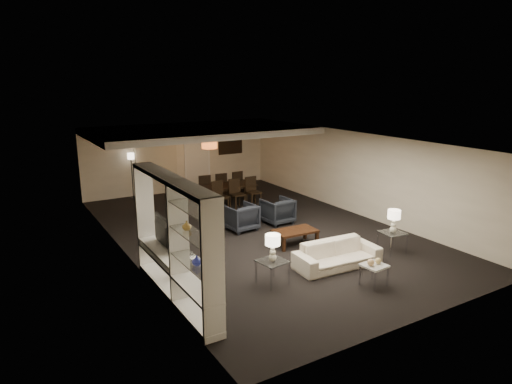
{
  "coord_description": "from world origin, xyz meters",
  "views": [
    {
      "loc": [
        -6.06,
        -10.13,
        4.05
      ],
      "look_at": [
        0.0,
        0.0,
        1.1
      ],
      "focal_mm": 32.0,
      "sensor_mm": 36.0,
      "label": 1
    }
  ],
  "objects_px": {
    "floor_lamp": "(132,176)",
    "armchair_right": "(277,211)",
    "armchair_left": "(241,217)",
    "chair_nr": "(254,192)",
    "table_lamp_right": "(394,221)",
    "television": "(160,233)",
    "vase_blue": "(197,260)",
    "chair_nm": "(237,194)",
    "sofa": "(337,254)",
    "marble_table": "(374,275)",
    "pendant_light": "(209,145)",
    "side_table_left": "(272,272)",
    "floor_speaker": "(174,261)",
    "chair_fl": "(203,188)",
    "table_lamp_left": "(273,248)",
    "side_table_right": "(392,242)",
    "vase_amber": "(187,225)",
    "chair_fm": "(219,186)",
    "dining_table": "(228,194)",
    "chair_fr": "(235,184)",
    "chair_nl": "(221,196)",
    "coffee_table": "(295,237)"
  },
  "relations": [
    {
      "from": "sofa",
      "to": "marble_table",
      "type": "height_order",
      "value": "sofa"
    },
    {
      "from": "vase_blue",
      "to": "chair_nm",
      "type": "distance_m",
      "value": 7.16
    },
    {
      "from": "armchair_left",
      "to": "chair_nr",
      "type": "relative_size",
      "value": 0.85
    },
    {
      "from": "floor_speaker",
      "to": "chair_nm",
      "type": "relative_size",
      "value": 1.01
    },
    {
      "from": "vase_blue",
      "to": "vase_amber",
      "type": "xyz_separation_m",
      "value": [
        0.0,
        0.38,
        0.5
      ]
    },
    {
      "from": "table_lamp_right",
      "to": "floor_lamp",
      "type": "relative_size",
      "value": 0.35
    },
    {
      "from": "side_table_left",
      "to": "armchair_left",
      "type": "bearing_deg",
      "value": 71.57
    },
    {
      "from": "table_lamp_right",
      "to": "television",
      "type": "xyz_separation_m",
      "value": [
        -5.28,
        1.23,
        0.28
      ]
    },
    {
      "from": "side_table_left",
      "to": "chair_nm",
      "type": "height_order",
      "value": "chair_nm"
    },
    {
      "from": "chair_fl",
      "to": "chair_fm",
      "type": "distance_m",
      "value": 0.6
    },
    {
      "from": "chair_nr",
      "to": "chair_nl",
      "type": "bearing_deg",
      "value": 179.04
    },
    {
      "from": "pendant_light",
      "to": "vase_blue",
      "type": "bearing_deg",
      "value": -116.81
    },
    {
      "from": "floor_speaker",
      "to": "chair_fr",
      "type": "bearing_deg",
      "value": 27.45
    },
    {
      "from": "floor_speaker",
      "to": "chair_nm",
      "type": "height_order",
      "value": "floor_speaker"
    },
    {
      "from": "armchair_left",
      "to": "television",
      "type": "relative_size",
      "value": 0.76
    },
    {
      "from": "side_table_right",
      "to": "chair_nm",
      "type": "height_order",
      "value": "chair_nm"
    },
    {
      "from": "chair_fr",
      "to": "sofa",
      "type": "bearing_deg",
      "value": 78.18
    },
    {
      "from": "table_lamp_right",
      "to": "chair_nl",
      "type": "xyz_separation_m",
      "value": [
        -1.93,
        5.26,
        -0.31
      ]
    },
    {
      "from": "floor_speaker",
      "to": "chair_fl",
      "type": "relative_size",
      "value": 1.01
    },
    {
      "from": "armchair_left",
      "to": "armchair_right",
      "type": "distance_m",
      "value": 1.2
    },
    {
      "from": "pendant_light",
      "to": "chair_fm",
      "type": "relative_size",
      "value": 0.56
    },
    {
      "from": "vase_amber",
      "to": "chair_fm",
      "type": "bearing_deg",
      "value": 59.81
    },
    {
      "from": "dining_table",
      "to": "chair_nr",
      "type": "bearing_deg",
      "value": -43.7
    },
    {
      "from": "table_lamp_left",
      "to": "marble_table",
      "type": "relative_size",
      "value": 1.24
    },
    {
      "from": "vase_amber",
      "to": "dining_table",
      "type": "height_order",
      "value": "vase_amber"
    },
    {
      "from": "floor_lamp",
      "to": "armchair_right",
      "type": "bearing_deg",
      "value": -60.62
    },
    {
      "from": "chair_nr",
      "to": "chair_fr",
      "type": "distance_m",
      "value": 1.3
    },
    {
      "from": "armchair_left",
      "to": "floor_lamp",
      "type": "bearing_deg",
      "value": -77.5
    },
    {
      "from": "armchair_right",
      "to": "television",
      "type": "xyz_separation_m",
      "value": [
        -4.18,
        -2.07,
        0.69
      ]
    },
    {
      "from": "table_lamp_left",
      "to": "dining_table",
      "type": "height_order",
      "value": "table_lamp_left"
    },
    {
      "from": "chair_nm",
      "to": "floor_speaker",
      "type": "bearing_deg",
      "value": -134.05
    },
    {
      "from": "chair_nr",
      "to": "chair_fr",
      "type": "relative_size",
      "value": 1.0
    },
    {
      "from": "chair_nl",
      "to": "chair_fm",
      "type": "bearing_deg",
      "value": 57.28
    },
    {
      "from": "armchair_left",
      "to": "vase_blue",
      "type": "bearing_deg",
      "value": 47.58
    },
    {
      "from": "side_table_left",
      "to": "side_table_right",
      "type": "xyz_separation_m",
      "value": [
        3.4,
        0.0,
        0.0
      ]
    },
    {
      "from": "chair_fl",
      "to": "floor_lamp",
      "type": "height_order",
      "value": "floor_lamp"
    },
    {
      "from": "armchair_right",
      "to": "chair_fm",
      "type": "distance_m",
      "value": 3.27
    },
    {
      "from": "marble_table",
      "to": "side_table_left",
      "type": "bearing_deg",
      "value": 147.09
    },
    {
      "from": "table_lamp_left",
      "to": "floor_speaker",
      "type": "relative_size",
      "value": 0.59
    },
    {
      "from": "armchair_left",
      "to": "table_lamp_right",
      "type": "relative_size",
      "value": 1.44
    },
    {
      "from": "table_lamp_right",
      "to": "chair_fm",
      "type": "bearing_deg",
      "value": 101.49
    },
    {
      "from": "pendant_light",
      "to": "armchair_left",
      "type": "bearing_deg",
      "value": -100.66
    },
    {
      "from": "vase_amber",
      "to": "table_lamp_left",
      "type": "bearing_deg",
      "value": 8.12
    },
    {
      "from": "armchair_left",
      "to": "chair_nr",
      "type": "xyz_separation_m",
      "value": [
        1.57,
        1.96,
        0.1
      ]
    },
    {
      "from": "floor_speaker",
      "to": "chair_nl",
      "type": "height_order",
      "value": "floor_speaker"
    },
    {
      "from": "chair_fr",
      "to": "floor_lamp",
      "type": "xyz_separation_m",
      "value": [
        -3.12,
        1.63,
        0.33
      ]
    },
    {
      "from": "coffee_table",
      "to": "armchair_left",
      "type": "relative_size",
      "value": 1.34
    },
    {
      "from": "sofa",
      "to": "floor_speaker",
      "type": "height_order",
      "value": "floor_speaker"
    },
    {
      "from": "side_table_right",
      "to": "floor_lamp",
      "type": "bearing_deg",
      "value": 115.2
    },
    {
      "from": "dining_table",
      "to": "chair_nr",
      "type": "height_order",
      "value": "chair_nr"
    }
  ]
}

